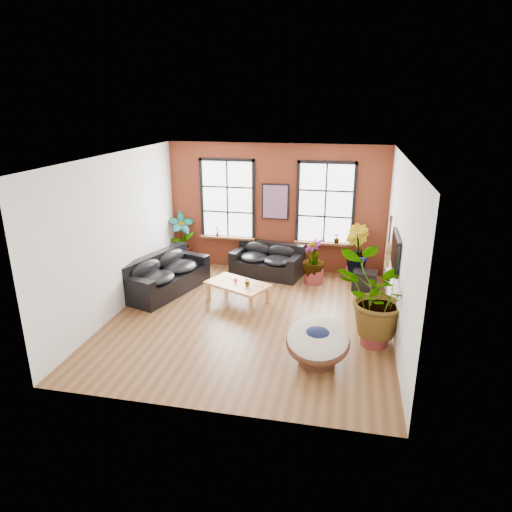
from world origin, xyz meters
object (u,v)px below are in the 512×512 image
at_px(sofa_back, 267,261).
at_px(papasan_chair, 318,341).
at_px(sofa_left, 165,275).
at_px(coffee_table, 238,285).

bearing_deg(sofa_back, papasan_chair, -56.63).
height_order(sofa_back, papasan_chair, papasan_chair).
distance_m(sofa_back, sofa_left, 2.83).
height_order(sofa_back, sofa_left, sofa_left).
xyz_separation_m(sofa_back, sofa_left, (-2.30, -1.66, 0.03)).
bearing_deg(papasan_chair, sofa_left, 148.64).
height_order(sofa_back, coffee_table, sofa_back).
height_order(sofa_left, papasan_chair, sofa_left).
distance_m(coffee_table, papasan_chair, 3.13).
bearing_deg(coffee_table, sofa_left, -162.63).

